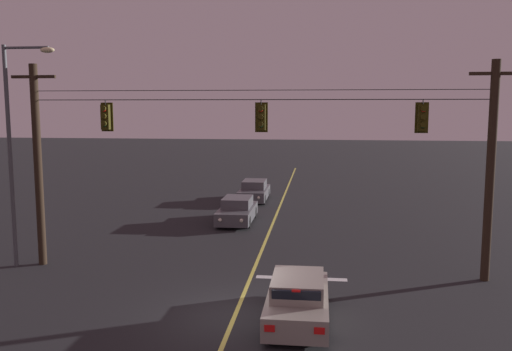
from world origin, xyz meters
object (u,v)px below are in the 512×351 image
object	(u,v)px
traffic_light_leftmost	(106,117)
car_waiting_near_lane	(298,299)
traffic_light_centre	(423,118)
traffic_light_left_inner	(261,117)
car_oncoming_trailing	(254,191)
street_lamp_corner	(16,137)
car_oncoming_lead	(237,211)

from	to	relation	value
traffic_light_leftmost	car_waiting_near_lane	distance (m)	10.40
traffic_light_centre	traffic_light_left_inner	bearing A→B (deg)	180.00
traffic_light_left_inner	car_waiting_near_lane	distance (m)	7.20
traffic_light_leftmost	car_oncoming_trailing	world-z (taller)	traffic_light_leftmost
traffic_light_left_inner	car_oncoming_trailing	world-z (taller)	traffic_light_left_inner
car_waiting_near_lane	car_oncoming_trailing	distance (m)	20.85
car_waiting_near_lane	street_lamp_corner	size ratio (longest dim) A/B	0.50
traffic_light_left_inner	car_waiting_near_lane	world-z (taller)	traffic_light_left_inner
car_oncoming_trailing	street_lamp_corner	xyz separation A→B (m)	(-7.33, -16.36, 4.54)
traffic_light_leftmost	street_lamp_corner	distance (m)	3.60
traffic_light_left_inner	traffic_light_centre	xyz separation A→B (m)	(5.88, 0.00, 0.00)
car_waiting_near_lane	car_oncoming_lead	size ratio (longest dim) A/B	0.98
street_lamp_corner	car_waiting_near_lane	bearing A→B (deg)	-20.32
traffic_light_leftmost	car_waiting_near_lane	bearing A→B (deg)	-30.69
car_oncoming_trailing	street_lamp_corner	world-z (taller)	street_lamp_corner
traffic_light_left_inner	car_oncoming_lead	size ratio (longest dim) A/B	0.28
traffic_light_left_inner	car_oncoming_trailing	xyz separation A→B (m)	(-2.22, 15.94, -5.34)
car_waiting_near_lane	street_lamp_corner	xyz separation A→B (m)	(-11.17, 4.14, 4.54)
car_oncoming_trailing	car_oncoming_lead	bearing A→B (deg)	-90.74
traffic_light_centre	car_oncoming_lead	bearing A→B (deg)	132.56
traffic_light_left_inner	street_lamp_corner	distance (m)	9.59
traffic_light_left_inner	traffic_light_leftmost	bearing A→B (deg)	180.00
traffic_light_leftmost	car_oncoming_lead	xyz separation A→B (m)	(3.75, 8.92, -5.34)
car_waiting_near_lane	traffic_light_centre	bearing A→B (deg)	46.95
traffic_light_leftmost	traffic_light_left_inner	world-z (taller)	same
traffic_light_centre	car_oncoming_lead	world-z (taller)	traffic_light_centre
traffic_light_left_inner	car_oncoming_lead	xyz separation A→B (m)	(-2.31, 8.92, -5.34)
car_oncoming_lead	street_lamp_corner	bearing A→B (deg)	-127.79
traffic_light_leftmost	car_waiting_near_lane	xyz separation A→B (m)	(7.68, -4.56, -5.34)
car_oncoming_lead	street_lamp_corner	xyz separation A→B (m)	(-7.24, -9.34, 4.54)
traffic_light_left_inner	car_oncoming_trailing	size ratio (longest dim) A/B	0.28
car_waiting_near_lane	car_oncoming_trailing	xyz separation A→B (m)	(-3.84, 20.50, -0.00)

